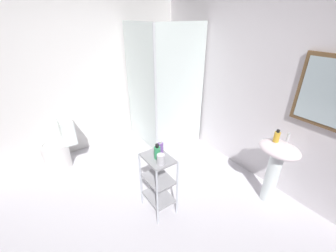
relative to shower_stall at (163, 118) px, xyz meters
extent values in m
cube|color=silver|center=(1.21, -1.22, -0.47)|extent=(4.20, 4.20, 0.02)
cube|color=silver|center=(1.21, 0.63, 0.79)|extent=(4.20, 0.10, 2.50)
cube|color=brown|center=(2.08, 0.56, 0.94)|extent=(0.56, 0.03, 0.72)
cube|color=silver|center=(2.08, 0.54, 0.94)|extent=(0.48, 0.01, 0.64)
cube|color=silver|center=(-0.64, -1.22, 0.79)|extent=(0.10, 4.20, 2.50)
cube|color=white|center=(-0.10, 0.10, -0.41)|extent=(0.90, 0.90, 0.10)
cube|color=silver|center=(-0.10, -0.35, 0.59)|extent=(0.90, 0.02, 1.90)
cube|color=silver|center=(0.35, 0.10, 0.59)|extent=(0.02, 0.90, 1.90)
cylinder|color=silver|center=(0.35, -0.35, 0.59)|extent=(0.04, 0.04, 1.90)
cylinder|color=silver|center=(-0.10, 0.10, -0.36)|extent=(0.08, 0.08, 0.00)
cylinder|color=white|center=(1.91, 0.30, -0.12)|extent=(0.15, 0.15, 0.68)
ellipsoid|color=white|center=(1.91, 0.30, 0.28)|extent=(0.46, 0.37, 0.13)
cylinder|color=silver|center=(1.91, 0.42, 0.40)|extent=(0.03, 0.03, 0.10)
cylinder|color=white|center=(-0.27, -1.73, -0.26)|extent=(0.37, 0.37, 0.40)
torus|color=white|center=(-0.27, -1.73, -0.05)|extent=(0.37, 0.37, 0.04)
cube|color=white|center=(-0.27, -1.51, 0.12)|extent=(0.35, 0.17, 0.36)
cylinder|color=silver|center=(1.07, -1.03, -0.09)|extent=(0.02, 0.02, 0.74)
cylinder|color=silver|center=(1.43, -1.03, -0.09)|extent=(0.02, 0.02, 0.74)
cylinder|color=silver|center=(1.07, -0.77, -0.09)|extent=(0.02, 0.02, 0.74)
cylinder|color=silver|center=(1.43, -0.77, -0.09)|extent=(0.02, 0.02, 0.74)
cube|color=#99999E|center=(1.25, -0.90, -0.28)|extent=(0.36, 0.26, 0.02)
cube|color=#99999E|center=(1.25, -0.90, -0.01)|extent=(0.36, 0.26, 0.02)
cube|color=#99999E|center=(1.25, -0.90, 0.27)|extent=(0.36, 0.26, 0.02)
cylinder|color=gold|center=(1.84, 0.30, 0.41)|extent=(0.06, 0.06, 0.12)
cylinder|color=black|center=(1.84, 0.30, 0.48)|extent=(0.03, 0.03, 0.03)
cylinder|color=#349E61|center=(1.26, -0.91, 0.34)|extent=(0.07, 0.07, 0.13)
cylinder|color=black|center=(1.26, -0.91, 0.43)|extent=(0.04, 0.04, 0.04)
cylinder|color=#8355B0|center=(1.22, -0.84, 0.34)|extent=(0.06, 0.06, 0.14)
cylinder|color=silver|center=(1.22, -0.84, 0.43)|extent=(0.03, 0.03, 0.03)
cylinder|color=silver|center=(1.36, -0.93, 0.33)|extent=(0.08, 0.08, 0.11)
camera|label=1|loc=(2.86, -1.89, 1.63)|focal=23.24mm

